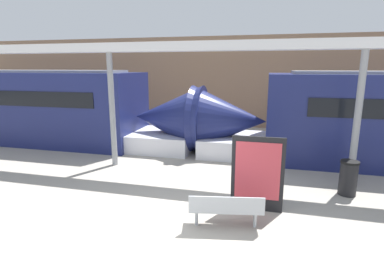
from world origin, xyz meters
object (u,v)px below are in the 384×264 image
(trash_bin, at_px, (348,178))
(support_column_far, at_px, (357,120))
(support_column_near, at_px, (112,111))
(poster_board, at_px, (257,174))
(bench_near, at_px, (226,208))
(train_right, at_px, (24,107))

(trash_bin, relative_size, support_column_far, 0.25)
(trash_bin, height_order, support_column_near, support_column_near)
(support_column_far, bearing_deg, support_column_near, 180.00)
(poster_board, xyz_separation_m, support_column_near, (-4.90, 2.28, 0.99))
(bench_near, bearing_deg, poster_board, 48.79)
(train_right, xyz_separation_m, trash_bin, (13.04, -3.20, -1.04))
(support_column_far, bearing_deg, bench_near, -134.21)
(bench_near, distance_m, trash_bin, 3.81)
(trash_bin, xyz_separation_m, support_column_far, (0.27, 0.79, 1.43))
(bench_near, distance_m, support_column_near, 5.59)
(train_right, bearing_deg, bench_near, -29.26)
(trash_bin, distance_m, support_column_far, 1.65)
(support_column_near, bearing_deg, support_column_far, 0.00)
(trash_bin, bearing_deg, poster_board, -147.35)
(poster_board, bearing_deg, support_column_near, 155.07)
(bench_near, relative_size, poster_board, 0.90)
(support_column_near, bearing_deg, bench_near, -37.10)
(poster_board, bearing_deg, bench_near, -120.80)
(bench_near, xyz_separation_m, trash_bin, (2.91, 2.47, 0.01))
(bench_near, xyz_separation_m, support_column_near, (-4.31, 3.26, 1.44))
(bench_near, relative_size, support_column_far, 0.42)
(trash_bin, bearing_deg, train_right, 166.19)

